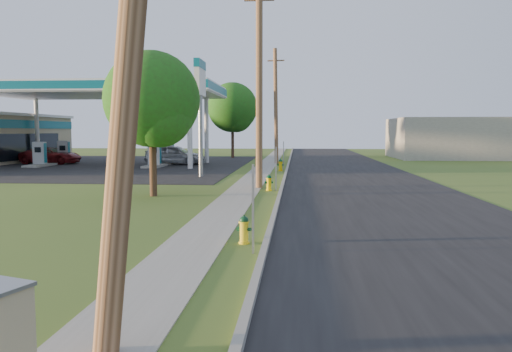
% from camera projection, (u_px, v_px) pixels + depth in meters
% --- Properties ---
extents(ground_plane, '(140.00, 140.00, 0.00)m').
position_uv_depth(ground_plane, '(209.00, 326.00, 7.00)').
color(ground_plane, '#39581F').
rests_on(ground_plane, ground).
extents(road, '(8.00, 120.00, 0.02)m').
position_uv_depth(road, '(396.00, 213.00, 16.55)').
color(road, black).
rests_on(road, ground).
extents(curb, '(0.15, 120.00, 0.15)m').
position_uv_depth(curb, '(276.00, 210.00, 16.88)').
color(curb, gray).
rests_on(curb, ground).
extents(sidewalk, '(1.50, 120.00, 0.03)m').
position_uv_depth(sidewalk, '(224.00, 211.00, 17.03)').
color(sidewalk, gray).
rests_on(sidewalk, ground).
extents(forecourt, '(26.00, 28.00, 0.02)m').
position_uv_depth(forecourt, '(83.00, 165.00, 40.08)').
color(forecourt, black).
rests_on(forecourt, ground).
extents(utility_pole_mid, '(1.40, 0.32, 9.80)m').
position_uv_depth(utility_pole_mid, '(259.00, 84.00, 23.48)').
color(utility_pole_mid, brown).
rests_on(utility_pole_mid, ground).
extents(utility_pole_far, '(1.40, 0.32, 9.50)m').
position_uv_depth(utility_pole_far, '(276.00, 106.00, 41.35)').
color(utility_pole_far, brown).
rests_on(utility_pole_far, ground).
extents(sign_post_near, '(0.05, 0.04, 2.00)m').
position_uv_depth(sign_post_near, '(253.00, 209.00, 11.06)').
color(sign_post_near, gray).
rests_on(sign_post_near, ground).
extents(sign_post_mid, '(0.05, 0.04, 2.00)m').
position_uv_depth(sign_post_mid, '(276.00, 169.00, 22.77)').
color(sign_post_mid, gray).
rests_on(sign_post_mid, ground).
extents(sign_post_far, '(0.05, 0.04, 2.00)m').
position_uv_depth(sign_post_far, '(284.00, 156.00, 34.88)').
color(sign_post_far, gray).
rests_on(sign_post_far, ground).
extents(gas_canopy, '(18.18, 9.18, 6.40)m').
position_uv_depth(gas_canopy, '(105.00, 91.00, 39.39)').
color(gas_canopy, silver).
rests_on(gas_canopy, ground).
extents(fuel_pump_nw, '(1.20, 3.20, 1.90)m').
position_uv_depth(fuel_pump_nw, '(40.00, 157.00, 38.24)').
color(fuel_pump_nw, gray).
rests_on(fuel_pump_nw, ground).
extents(fuel_pump_ne, '(1.20, 3.20, 1.90)m').
position_uv_depth(fuel_pump_ne, '(155.00, 158.00, 37.50)').
color(fuel_pump_ne, gray).
rests_on(fuel_pump_ne, ground).
extents(fuel_pump_sw, '(1.20, 3.20, 1.90)m').
position_uv_depth(fuel_pump_sw, '(64.00, 155.00, 42.21)').
color(fuel_pump_sw, gray).
rests_on(fuel_pump_sw, ground).
extents(fuel_pump_se, '(1.20, 3.20, 1.90)m').
position_uv_depth(fuel_pump_se, '(168.00, 155.00, 41.47)').
color(fuel_pump_se, gray).
rests_on(fuel_pump_se, ground).
extents(price_pylon, '(0.34, 2.04, 6.85)m').
position_uv_depth(price_pylon, '(200.00, 85.00, 29.21)').
color(price_pylon, gray).
rests_on(price_pylon, ground).
extents(distant_building, '(14.00, 10.00, 4.00)m').
position_uv_depth(distant_building, '(465.00, 138.00, 49.99)').
color(distant_building, gray).
rests_on(distant_building, ground).
extents(tree_verge, '(3.98, 3.98, 6.04)m').
position_uv_depth(tree_verge, '(154.00, 103.00, 20.56)').
color(tree_verge, '#332316').
rests_on(tree_verge, ground).
extents(tree_lot, '(5.00, 5.00, 7.58)m').
position_uv_depth(tree_lot, '(233.00, 109.00, 49.90)').
color(tree_lot, '#332316').
rests_on(tree_lot, ground).
extents(hydrant_near, '(0.37, 0.33, 0.72)m').
position_uv_depth(hydrant_near, '(244.00, 230.00, 12.10)').
color(hydrant_near, yellow).
rests_on(hydrant_near, ground).
extents(hydrant_mid, '(0.39, 0.35, 0.76)m').
position_uv_depth(hydrant_mid, '(269.00, 183.00, 22.84)').
color(hydrant_mid, yellow).
rests_on(hydrant_mid, ground).
extents(hydrant_far, '(0.43, 0.39, 0.84)m').
position_uv_depth(hydrant_far, '(281.00, 165.00, 33.94)').
color(hydrant_far, '#E1AF0A').
rests_on(hydrant_far, ground).
extents(car_red, '(5.08, 2.64, 1.37)m').
position_uv_depth(car_red, '(51.00, 156.00, 41.45)').
color(car_red, maroon).
rests_on(car_red, ground).
extents(car_silver, '(4.83, 2.17, 1.61)m').
position_uv_depth(car_silver, '(175.00, 155.00, 40.49)').
color(car_silver, '#AEB0B5').
rests_on(car_silver, ground).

